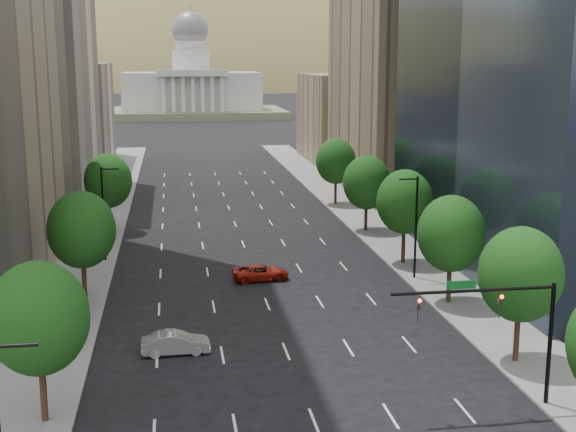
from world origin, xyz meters
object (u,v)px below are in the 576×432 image
car_silver (176,343)px  car_red_far (261,272)px  capitol (192,91)px  traffic_signal (509,318)px

car_silver → car_red_far: car_silver is taller
capitol → car_silver: (-7.12, -209.02, -7.85)m
capitol → traffic_signal: bearing=-87.3°
capitol → car_red_far: 193.18m
traffic_signal → capitol: 219.99m
capitol → car_red_far: capitol is taller
capitol → car_silver: size_ratio=13.50×
car_red_far → capitol: bearing=-7.1°
car_silver → car_red_far: 17.62m
car_silver → car_red_far: size_ratio=0.91×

